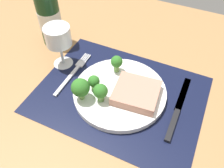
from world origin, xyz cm
name	(u,v)px	position (x,y,z in cm)	size (l,w,h in cm)	color
ground_plane	(119,98)	(0.00, 0.00, -1.50)	(140.00, 110.00, 3.00)	#996D42
placemat	(120,94)	(0.00, 0.00, 0.15)	(45.57, 34.63, 0.30)	black
plate	(120,92)	(0.00, 0.00, 1.10)	(25.64, 25.64, 1.60)	white
steak	(136,94)	(4.78, -0.47, 3.17)	(11.59, 10.79, 2.54)	tan
broccoli_center	(117,62)	(-3.92, 6.51, 5.23)	(3.44, 3.44, 5.34)	#6B994C
broccoli_near_fork	(94,82)	(-6.58, -2.44, 4.64)	(3.23, 3.23, 4.61)	#6B994C
broccoli_front_edge	(100,92)	(-3.14, -5.22, 5.24)	(3.84, 3.84, 5.52)	#5B8942
broccoli_back_left	(80,88)	(-8.00, -6.81, 6.01)	(4.87, 4.87, 6.65)	#6B994C
fork	(73,73)	(-15.94, 1.42, 0.55)	(2.40, 19.20, 0.50)	silver
knife	(177,112)	(16.10, 0.53, 0.60)	(1.80, 23.00, 0.80)	black
wine_bottle	(49,16)	(-30.40, 12.61, 9.83)	(7.34, 7.34, 27.19)	#143819
wine_glass	(58,38)	(-21.25, 4.12, 9.86)	(7.53, 7.53, 13.43)	silver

